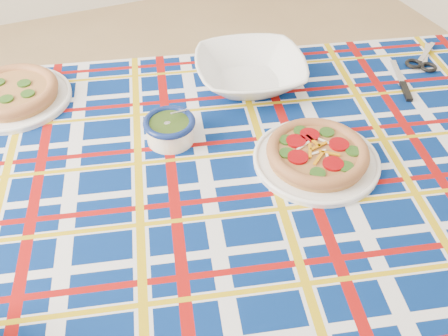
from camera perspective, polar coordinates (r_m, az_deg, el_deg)
name	(u,v)px	position (r m, az deg, el deg)	size (l,w,h in m)	color
floor	(188,226)	(1.94, -4.14, -6.64)	(4.00, 4.00, 0.00)	#A78356
dining_table	(236,191)	(1.14, 1.38, -2.69)	(1.75, 1.33, 0.73)	brown
tablecloth	(236,184)	(1.13, 1.40, -1.85)	(1.59, 1.00, 0.10)	navy
main_focaccia_plate	(317,153)	(1.10, 10.62, 1.72)	(0.29, 0.29, 0.06)	#AC713D
pesto_bowl	(170,128)	(1.15, -6.23, 4.59)	(0.12, 0.12, 0.07)	#20360E
serving_bowl	(250,72)	(1.34, 3.00, 10.95)	(0.29, 0.29, 0.07)	white
second_focaccia_plate	(12,92)	(1.38, -23.05, 8.00)	(0.29, 0.29, 0.05)	#AC713D
table_knife	(398,72)	(1.47, 19.27, 10.30)	(0.21, 0.02, 0.01)	silver
kitchen_scissors	(426,53)	(1.58, 22.11, 12.10)	(0.19, 0.09, 0.02)	silver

